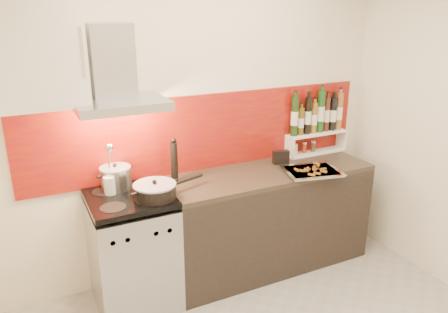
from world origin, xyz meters
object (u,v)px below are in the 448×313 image
stock_pot (116,178)px  pepper_mill (174,160)px  counter (267,218)px  saute_pan (156,190)px  range_stove (134,252)px  baking_tray (312,171)px

stock_pot → pepper_mill: size_ratio=0.65×
counter → saute_pan: (-1.03, -0.12, 0.51)m
range_stove → stock_pot: bearing=105.5°
baking_tray → saute_pan: bearing=176.7°
counter → saute_pan: size_ratio=3.10×
range_stove → baking_tray: baking_tray is taller
saute_pan → pepper_mill: 0.37m
pepper_mill → baking_tray: size_ratio=0.69×
pepper_mill → counter: bearing=-9.9°
counter → pepper_mill: (-0.79, 0.14, 0.62)m
counter → baking_tray: bearing=-34.0°
saute_pan → baking_tray: saute_pan is taller
pepper_mill → baking_tray: 1.15m
stock_pot → saute_pan: stock_pot is taller
saute_pan → counter: bearing=6.7°
baking_tray → counter: bearing=146.0°
range_stove → stock_pot: 0.58m
saute_pan → baking_tray: bearing=-3.3°
saute_pan → baking_tray: size_ratio=1.11×
saute_pan → stock_pot: bearing=126.2°
stock_pot → baking_tray: size_ratio=0.45×
range_stove → counter: 1.20m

